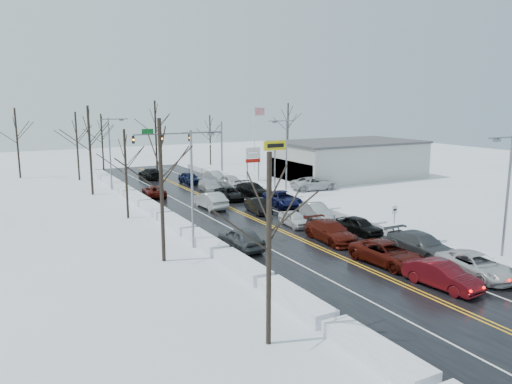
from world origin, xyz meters
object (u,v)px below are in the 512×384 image
tires_plus_sign (275,149)px  flagpole (255,133)px  traffic_signal_mast (189,140)px  oncoming_car_0 (211,208)px  dealership_building (348,159)px

tires_plus_sign → flagpole: 14.79m
traffic_signal_mast → oncoming_car_0: 21.05m
tires_plus_sign → dealership_building: tires_plus_sign is taller
tires_plus_sign → oncoming_car_0: 15.30m
flagpole → tires_plus_sign: bearing=-108.4°
oncoming_car_0 → traffic_signal_mast: bearing=-107.2°
flagpole → dealership_building: (8.80, -12.00, -3.27)m
traffic_signal_mast → tires_plus_sign: bearing=-59.5°
traffic_signal_mast → flagpole: 11.90m
tires_plus_sign → flagpole: (4.67, 14.01, 0.93)m
flagpole → oncoming_car_0: size_ratio=1.94×
traffic_signal_mast → flagpole: (11.72, 2.01, 0.45)m
tires_plus_sign → flagpole: flagpole is taller
flagpole → oncoming_car_0: (-16.95, -21.66, -5.93)m
traffic_signal_mast → oncoming_car_0: traffic_signal_mast is taller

